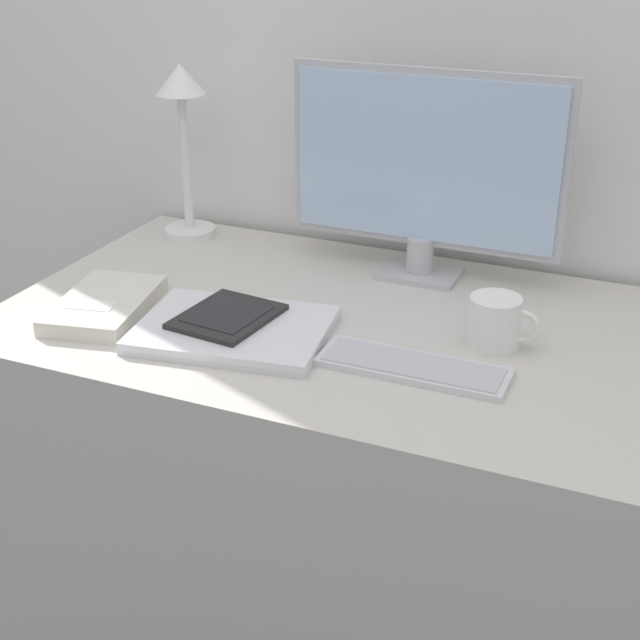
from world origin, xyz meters
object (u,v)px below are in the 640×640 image
(notebook, at_px, (105,305))
(coffee_mug, at_px, (496,322))
(keyboard, at_px, (413,367))
(ereader, at_px, (227,316))
(laptop, at_px, (234,330))
(monitor, at_px, (425,169))
(desk_lamp, at_px, (183,126))

(notebook, relative_size, coffee_mug, 2.25)
(keyboard, bearing_deg, ereader, 177.86)
(laptop, distance_m, coffee_mug, 0.45)
(keyboard, bearing_deg, notebook, -179.08)
(monitor, distance_m, laptop, 0.49)
(ereader, bearing_deg, desk_lamp, 128.09)
(monitor, height_order, notebook, monitor)
(notebook, bearing_deg, keyboard, 0.92)
(monitor, height_order, laptop, monitor)
(laptop, xyz_separation_m, coffee_mug, (0.42, 0.14, 0.03))
(keyboard, relative_size, ereader, 1.61)
(ereader, relative_size, desk_lamp, 0.51)
(laptop, relative_size, coffee_mug, 2.94)
(laptop, xyz_separation_m, ereader, (-0.02, 0.01, 0.02))
(ereader, bearing_deg, coffee_mug, 15.87)
(ereader, xyz_separation_m, desk_lamp, (-0.31, 0.39, 0.22))
(laptop, relative_size, notebook, 1.31)
(ereader, xyz_separation_m, coffee_mug, (0.44, 0.13, 0.02))
(ereader, height_order, coffee_mug, coffee_mug)
(ereader, bearing_deg, laptop, -35.83)
(keyboard, distance_m, notebook, 0.58)
(laptop, xyz_separation_m, notebook, (-0.26, -0.01, 0.00))
(desk_lamp, distance_m, notebook, 0.48)
(ereader, bearing_deg, notebook, -174.76)
(laptop, distance_m, notebook, 0.26)
(desk_lamp, bearing_deg, coffee_mug, -19.71)
(keyboard, relative_size, coffee_mug, 2.56)
(keyboard, xyz_separation_m, notebook, (-0.58, -0.01, 0.01))
(laptop, bearing_deg, coffee_mug, 18.29)
(keyboard, relative_size, notebook, 1.14)
(coffee_mug, bearing_deg, laptop, -161.71)
(monitor, distance_m, keyboard, 0.45)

